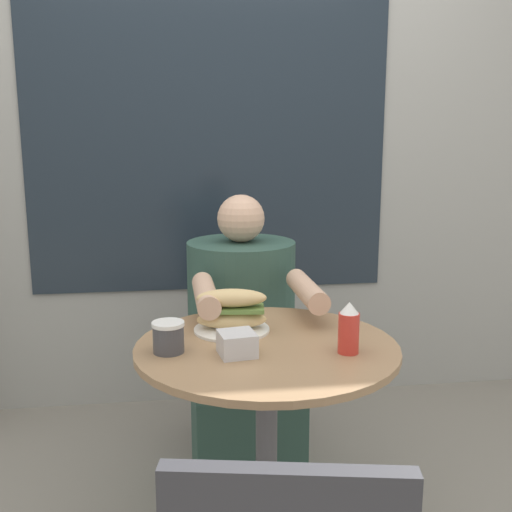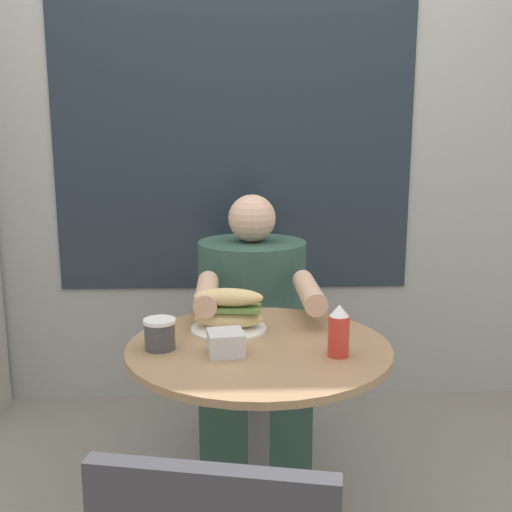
{
  "view_description": "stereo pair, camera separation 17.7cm",
  "coord_description": "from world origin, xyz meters",
  "px_view_note": "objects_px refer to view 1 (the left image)",
  "views": [
    {
      "loc": [
        -0.24,
        -1.51,
        1.3
      ],
      "look_at": [
        0.0,
        0.21,
        0.95
      ],
      "focal_mm": 42.0,
      "sensor_mm": 36.0,
      "label": 1
    },
    {
      "loc": [
        -0.06,
        -1.52,
        1.3
      ],
      "look_at": [
        0.0,
        0.21,
        0.95
      ],
      "focal_mm": 42.0,
      "sensor_mm": 36.0,
      "label": 2
    }
  ],
  "objects_px": {
    "seated_diner": "(244,366)",
    "condiment_bottle": "(349,328)",
    "sandwich_on_plate": "(232,313)",
    "diner_chair": "(234,323)",
    "cafe_table": "(267,414)",
    "drink_cup": "(168,337)"
  },
  "relations": [
    {
      "from": "condiment_bottle",
      "to": "drink_cup",
      "type": "bearing_deg",
      "value": 171.56
    },
    {
      "from": "cafe_table",
      "to": "seated_diner",
      "type": "distance_m",
      "value": 0.56
    },
    {
      "from": "diner_chair",
      "to": "sandwich_on_plate",
      "type": "xyz_separation_m",
      "value": [
        -0.08,
        -0.79,
        0.29
      ]
    },
    {
      "from": "diner_chair",
      "to": "seated_diner",
      "type": "height_order",
      "value": "seated_diner"
    },
    {
      "from": "cafe_table",
      "to": "condiment_bottle",
      "type": "bearing_deg",
      "value": -24.76
    },
    {
      "from": "seated_diner",
      "to": "condiment_bottle",
      "type": "xyz_separation_m",
      "value": [
        0.19,
        -0.65,
        0.35
      ]
    },
    {
      "from": "seated_diner",
      "to": "drink_cup",
      "type": "height_order",
      "value": "seated_diner"
    },
    {
      "from": "cafe_table",
      "to": "seated_diner",
      "type": "xyz_separation_m",
      "value": [
        0.0,
        0.56,
        -0.08
      ]
    },
    {
      "from": "sandwich_on_plate",
      "to": "condiment_bottle",
      "type": "xyz_separation_m",
      "value": [
        0.28,
        -0.22,
        0.01
      ]
    },
    {
      "from": "seated_diner",
      "to": "diner_chair",
      "type": "bearing_deg",
      "value": -90.44
    },
    {
      "from": "seated_diner",
      "to": "condiment_bottle",
      "type": "relative_size",
      "value": 8.09
    },
    {
      "from": "diner_chair",
      "to": "cafe_table",
      "type": "bearing_deg",
      "value": 89.14
    },
    {
      "from": "sandwich_on_plate",
      "to": "condiment_bottle",
      "type": "height_order",
      "value": "condiment_bottle"
    },
    {
      "from": "diner_chair",
      "to": "drink_cup",
      "type": "xyz_separation_m",
      "value": [
        -0.26,
        -0.94,
        0.27
      ]
    },
    {
      "from": "seated_diner",
      "to": "sandwich_on_plate",
      "type": "bearing_deg",
      "value": 78.01
    },
    {
      "from": "sandwich_on_plate",
      "to": "drink_cup",
      "type": "height_order",
      "value": "sandwich_on_plate"
    },
    {
      "from": "drink_cup",
      "to": "condiment_bottle",
      "type": "distance_m",
      "value": 0.46
    },
    {
      "from": "condiment_bottle",
      "to": "sandwich_on_plate",
      "type": "bearing_deg",
      "value": 142.21
    },
    {
      "from": "seated_diner",
      "to": "sandwich_on_plate",
      "type": "xyz_separation_m",
      "value": [
        -0.09,
        -0.43,
        0.34
      ]
    },
    {
      "from": "diner_chair",
      "to": "condiment_bottle",
      "type": "relative_size",
      "value": 6.41
    },
    {
      "from": "cafe_table",
      "to": "drink_cup",
      "type": "bearing_deg",
      "value": -174.9
    },
    {
      "from": "condiment_bottle",
      "to": "cafe_table",
      "type": "bearing_deg",
      "value": 155.24
    }
  ]
}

